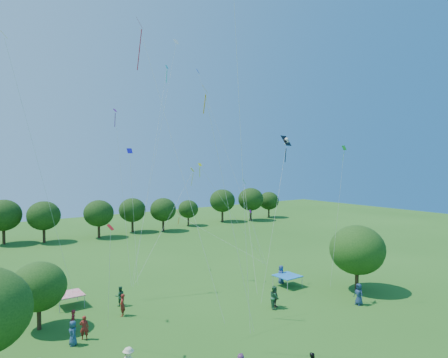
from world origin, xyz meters
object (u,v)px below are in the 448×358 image
near_tree_north (38,286)px  near_tree_east (357,250)px  tent_red_stripe (69,294)px  tent_blue (287,276)px  pirate_kite (286,145)px  red_high_kite (152,72)px

near_tree_north → near_tree_east: size_ratio=0.79×
near_tree_east → tent_red_stripe: 26.21m
tent_blue → pirate_kite: size_ratio=0.17×
near_tree_north → near_tree_east: (26.22, -8.34, 0.75)m
tent_blue → near_tree_north: bearing=170.9°
near_tree_north → near_tree_east: near_tree_east is taller
tent_blue → pirate_kite: pirate_kite is taller
near_tree_east → pirate_kite: pirate_kite is taller
red_high_kite → pirate_kite: bearing=-14.2°
near_tree_north → tent_red_stripe: size_ratio=2.25×
tent_blue → red_high_kite: (-14.61, -0.47, 17.79)m
near_tree_north → pirate_kite: bearing=-20.3°
tent_red_stripe → red_high_kite: size_ratio=0.10×
pirate_kite → red_high_kite: (-11.01, 2.78, 5.16)m
tent_red_stripe → red_high_kite: red_high_kite is taller
near_tree_east → pirate_kite: 12.68m
near_tree_east → tent_red_stripe: (-23.21, 11.83, -2.89)m
near_tree_north → tent_red_stripe: 5.08m
tent_red_stripe → tent_blue: same height
near_tree_north → red_high_kite: bearing=-28.8°
near_tree_north → red_high_kite: size_ratio=0.23×
near_tree_north → red_high_kite: red_high_kite is taller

